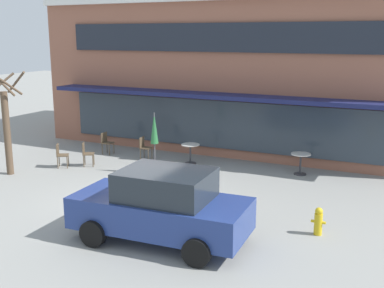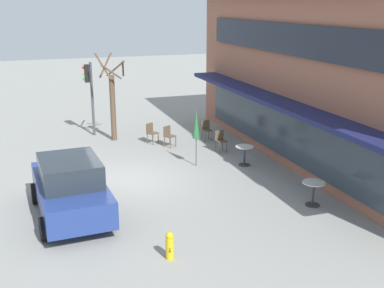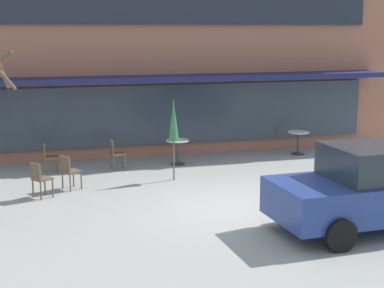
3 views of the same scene
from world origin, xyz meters
name	(u,v)px [view 3 (image 3 of 3)]	position (x,y,z in m)	size (l,w,h in m)	color
ground_plane	(238,208)	(0.00, 0.00, 0.00)	(80.00, 80.00, 0.00)	gray
building_facade	(151,49)	(0.00, 9.96, 3.29)	(16.34, 9.10, 6.57)	#935B47
cafe_table_near_wall	(298,139)	(3.86, 4.96, 0.52)	(0.70, 0.70, 0.76)	#333338
cafe_table_streetside	(178,148)	(-0.29, 4.60, 0.52)	(0.70, 0.70, 0.76)	#333338
patio_umbrella_green_folded	(174,121)	(-0.83, 2.84, 1.63)	(0.28, 0.28, 2.20)	#4C4C51
cafe_chair_0	(40,177)	(-4.39, 2.01, 0.53)	(0.55, 0.55, 0.89)	brown
cafe_chair_1	(115,152)	(-2.21, 4.39, 0.53)	(0.44, 0.44, 0.89)	brown
cafe_chair_2	(69,170)	(-3.65, 2.59, 0.53)	(0.55, 0.55, 0.89)	brown
cafe_chair_3	(48,155)	(-4.11, 4.48, 0.53)	(0.41, 0.41, 0.89)	brown
parked_sedan	(374,187)	(2.21, -2.07, 0.88)	(4.29, 2.20, 1.76)	navy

